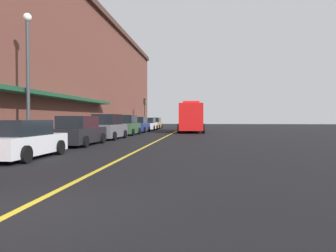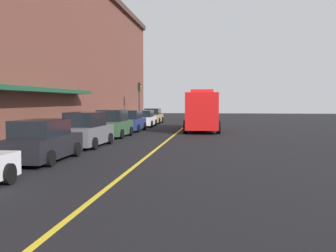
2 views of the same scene
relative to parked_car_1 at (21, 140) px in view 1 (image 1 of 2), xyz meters
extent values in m
plane|color=black|center=(3.97, 18.11, -0.73)|extent=(112.00, 112.00, 0.00)
cube|color=#9E9B93|center=(-2.23, 18.11, -0.65)|extent=(2.40, 70.00, 0.15)
cube|color=gold|center=(3.97, 18.11, -0.72)|extent=(0.16, 70.00, 0.01)
cube|color=brown|center=(-8.44, 17.11, 5.80)|extent=(10.01, 64.00, 13.05)
cube|color=#19472D|center=(-2.88, 9.11, 2.37)|extent=(1.20, 22.40, 0.24)
cube|color=silver|center=(0.00, 0.06, -0.18)|extent=(1.85, 4.47, 0.74)
cube|color=black|center=(0.00, -0.16, 0.50)|extent=(1.66, 2.46, 0.61)
cylinder|color=black|center=(-0.94, 1.45, -0.41)|extent=(0.22, 0.64, 0.64)
cylinder|color=black|center=(0.93, 1.45, -0.41)|extent=(0.22, 0.64, 0.64)
cylinder|color=black|center=(0.94, -1.32, -0.41)|extent=(0.22, 0.64, 0.64)
cube|color=black|center=(-0.06, 6.29, -0.13)|extent=(1.80, 4.78, 0.85)
cube|color=black|center=(-0.06, 6.06, 0.65)|extent=(1.62, 2.63, 0.69)
cylinder|color=black|center=(-0.96, 7.78, -0.41)|extent=(0.22, 0.64, 0.64)
cylinder|color=black|center=(0.84, 7.77, -0.41)|extent=(0.22, 0.64, 0.64)
cylinder|color=black|center=(-0.97, 4.82, -0.41)|extent=(0.22, 0.64, 0.64)
cylinder|color=black|center=(0.84, 4.81, -0.41)|extent=(0.22, 0.64, 0.64)
cube|color=#595B60|center=(0.03, 11.84, -0.08)|extent=(1.89, 4.60, 0.94)
cube|color=black|center=(0.02, 11.61, 0.77)|extent=(1.66, 2.55, 0.77)
cylinder|color=black|center=(-0.82, 13.27, -0.41)|extent=(0.24, 0.65, 0.64)
cylinder|color=black|center=(0.96, 13.22, -0.41)|extent=(0.24, 0.65, 0.64)
cylinder|color=black|center=(-0.90, 10.45, -0.41)|extent=(0.24, 0.65, 0.64)
cylinder|color=black|center=(0.87, 10.40, -0.41)|extent=(0.24, 0.65, 0.64)
cube|color=#2D5133|center=(-0.02, 17.91, -0.08)|extent=(1.96, 4.19, 0.94)
cube|color=black|center=(-0.03, 17.71, 0.77)|extent=(1.71, 2.33, 0.77)
cylinder|color=black|center=(-0.90, 19.23, -0.41)|extent=(0.24, 0.65, 0.64)
cylinder|color=black|center=(0.94, 19.17, -0.41)|extent=(0.24, 0.65, 0.64)
cylinder|color=black|center=(-0.99, 16.66, -0.41)|extent=(0.24, 0.65, 0.64)
cylinder|color=black|center=(0.85, 16.60, -0.41)|extent=(0.24, 0.65, 0.64)
cube|color=navy|center=(0.03, 23.71, -0.12)|extent=(1.70, 4.74, 0.85)
cube|color=black|center=(0.03, 23.47, 0.65)|extent=(1.53, 2.61, 0.70)
cylinder|color=black|center=(-0.84, 25.18, -0.41)|extent=(0.22, 0.64, 0.64)
cylinder|color=black|center=(0.89, 25.18, -0.41)|extent=(0.22, 0.64, 0.64)
cylinder|color=black|center=(-0.84, 22.24, -0.41)|extent=(0.22, 0.64, 0.64)
cylinder|color=black|center=(0.89, 22.24, -0.41)|extent=(0.22, 0.64, 0.64)
cube|color=silver|center=(0.03, 29.90, -0.16)|extent=(1.82, 4.20, 0.77)
cube|color=black|center=(0.03, 29.69, 0.53)|extent=(1.64, 2.31, 0.63)
cylinder|color=black|center=(-0.89, 31.20, -0.41)|extent=(0.22, 0.64, 0.64)
cylinder|color=black|center=(0.95, 31.20, -0.41)|extent=(0.22, 0.64, 0.64)
cylinder|color=black|center=(-0.89, 28.60, -0.41)|extent=(0.22, 0.64, 0.64)
cylinder|color=black|center=(0.95, 28.60, -0.41)|extent=(0.22, 0.64, 0.64)
cube|color=#A5844C|center=(-0.02, 35.91, -0.14)|extent=(1.73, 4.40, 0.81)
cube|color=black|center=(-0.02, 35.70, 0.60)|extent=(1.55, 2.42, 0.66)
cylinder|color=black|center=(-0.89, 37.27, -0.41)|extent=(0.22, 0.64, 0.64)
cylinder|color=black|center=(0.84, 37.28, -0.41)|extent=(0.22, 0.64, 0.64)
cylinder|color=black|center=(-0.88, 34.55, -0.41)|extent=(0.22, 0.64, 0.64)
cylinder|color=black|center=(0.85, 34.56, -0.41)|extent=(0.22, 0.64, 0.64)
cube|color=red|center=(5.93, 21.58, 0.98)|extent=(2.53, 2.53, 2.82)
cube|color=red|center=(5.81, 26.16, 0.87)|extent=(2.62, 6.05, 2.59)
cube|color=red|center=(5.93, 21.58, 2.51)|extent=(1.74, 0.64, 0.24)
cylinder|color=black|center=(7.17, 21.70, -0.23)|extent=(0.33, 1.01, 1.00)
cylinder|color=black|center=(4.68, 21.64, -0.23)|extent=(0.33, 1.01, 1.00)
cylinder|color=black|center=(7.08, 25.44, -0.23)|extent=(0.33, 1.01, 1.00)
cylinder|color=black|center=(4.58, 25.38, -0.23)|extent=(0.33, 1.01, 1.00)
cylinder|color=black|center=(7.01, 27.86, -0.23)|extent=(0.33, 1.01, 1.00)
cylinder|color=black|center=(4.52, 27.80, -0.23)|extent=(0.33, 1.01, 1.00)
cylinder|color=#4C4C51|center=(-1.38, 18.04, -0.05)|extent=(0.07, 0.07, 1.05)
cube|color=black|center=(-1.38, 18.04, 0.61)|extent=(0.14, 0.18, 0.28)
cylinder|color=#4C4C51|center=(-1.38, 17.27, -0.05)|extent=(0.07, 0.07, 1.05)
cube|color=black|center=(-1.38, 17.27, 0.61)|extent=(0.14, 0.18, 0.28)
cylinder|color=#4C4C51|center=(-1.38, 28.68, -0.05)|extent=(0.07, 0.07, 1.05)
cube|color=black|center=(-1.38, 28.68, 0.61)|extent=(0.14, 0.18, 0.28)
cylinder|color=#4C4C51|center=(-1.38, 4.18, -0.05)|extent=(0.07, 0.07, 1.05)
cube|color=black|center=(-1.38, 4.18, 0.61)|extent=(0.14, 0.18, 0.28)
cylinder|color=#33383D|center=(-1.98, 4.06, 2.67)|extent=(0.18, 0.18, 6.50)
sphere|color=white|center=(-1.98, 4.06, 6.14)|extent=(0.44, 0.44, 0.44)
cylinder|color=#232326|center=(-1.33, 34.64, 1.12)|extent=(0.14, 0.14, 3.40)
cube|color=black|center=(-1.33, 34.64, 3.27)|extent=(0.28, 0.36, 0.90)
sphere|color=red|center=(-1.17, 34.64, 3.57)|extent=(0.16, 0.16, 0.16)
sphere|color=gold|center=(-1.17, 34.64, 3.27)|extent=(0.16, 0.16, 0.16)
sphere|color=green|center=(-1.17, 34.64, 2.97)|extent=(0.16, 0.16, 0.16)
camera|label=1|loc=(7.17, -12.18, 0.89)|focal=34.83mm
camera|label=2|loc=(7.07, -10.26, 1.76)|focal=44.95mm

